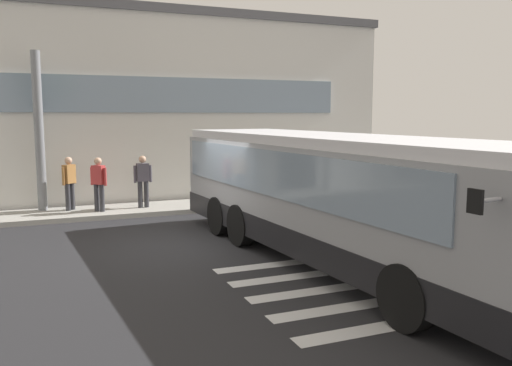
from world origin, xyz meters
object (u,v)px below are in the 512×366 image
passenger_at_curb_edge (143,178)px  bus_main_foreground (334,200)px  passenger_near_column (69,181)px  entry_support_column (39,132)px  passenger_by_doorway (99,182)px

passenger_at_curb_edge → bus_main_foreground: bearing=-70.0°
passenger_near_column → passenger_at_curb_edge: 2.24m
bus_main_foreground → passenger_near_column: bearing=122.3°
passenger_near_column → entry_support_column: bearing=160.8°
entry_support_column → bus_main_foreground: entry_support_column is taller
passenger_by_doorway → passenger_at_curb_edge: (1.39, 0.21, 0.03)m
passenger_by_doorway → passenger_near_column: bearing=145.0°
bus_main_foreground → passenger_by_doorway: 8.26m
bus_main_foreground → passenger_near_column: 9.18m
entry_support_column → passenger_by_doorway: size_ratio=2.93×
bus_main_foreground → passenger_at_curb_edge: 7.87m
passenger_at_curb_edge → passenger_by_doorway: bearing=-171.2°
passenger_near_column → passenger_by_doorway: (0.83, -0.58, 0.00)m
passenger_by_doorway → passenger_at_curb_edge: 1.40m
bus_main_foreground → passenger_by_doorway: size_ratio=6.75×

